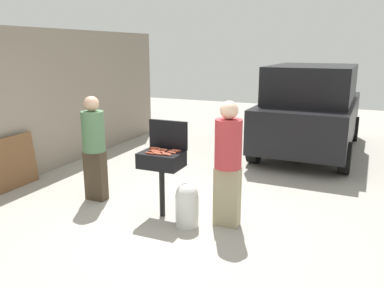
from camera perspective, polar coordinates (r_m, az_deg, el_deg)
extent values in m
plane|color=#9E998E|center=(5.93, -3.07, -10.10)|extent=(24.00, 24.00, 0.00)
cube|color=gray|center=(8.24, -20.81, 5.85)|extent=(0.24, 8.00, 2.77)
cylinder|color=black|center=(5.74, -4.37, -6.94)|extent=(0.08, 0.08, 0.75)
cube|color=black|center=(5.58, -4.46, -2.30)|extent=(0.60, 0.44, 0.22)
cube|color=black|center=(5.69, -3.49, 1.36)|extent=(0.60, 0.05, 0.42)
cylinder|color=#C6593D|center=(5.65, -4.21, -0.81)|extent=(0.13, 0.03, 0.03)
cylinder|color=#C6593D|center=(5.43, -3.73, -1.40)|extent=(0.13, 0.03, 0.03)
cylinder|color=#AD4228|center=(5.71, -5.65, -0.68)|extent=(0.13, 0.04, 0.03)
cylinder|color=#C6593D|center=(5.48, -2.99, -1.24)|extent=(0.13, 0.04, 0.03)
cylinder|color=#B74C33|center=(5.51, -4.60, -1.18)|extent=(0.13, 0.04, 0.03)
cylinder|color=#C6593D|center=(5.74, -5.32, -0.59)|extent=(0.13, 0.03, 0.03)
cylinder|color=#C6593D|center=(5.37, -3.68, -1.56)|extent=(0.13, 0.03, 0.03)
cylinder|color=#B74C33|center=(5.49, -5.26, -1.27)|extent=(0.13, 0.03, 0.03)
cylinder|color=#C6593D|center=(5.60, -5.30, -0.95)|extent=(0.13, 0.03, 0.03)
cylinder|color=#B74C33|center=(5.55, -2.73, -1.03)|extent=(0.13, 0.04, 0.03)
cylinder|color=#AD4228|center=(5.46, -6.17, -1.35)|extent=(0.13, 0.04, 0.03)
cylinder|color=#C6593D|center=(5.42, -4.97, -1.45)|extent=(0.13, 0.04, 0.03)
cylinder|color=#B74C33|center=(5.59, -2.27, -0.92)|extent=(0.13, 0.04, 0.03)
cylinder|color=#AD4228|center=(5.57, -5.70, -1.04)|extent=(0.13, 0.04, 0.03)
cylinder|color=#B74C33|center=(5.60, -4.37, -0.94)|extent=(0.13, 0.04, 0.03)
cylinder|color=silver|center=(5.47, -0.72, -9.61)|extent=(0.32, 0.32, 0.46)
sphere|color=silver|center=(5.38, -0.73, -7.37)|extent=(0.31, 0.31, 0.31)
cube|color=#3F3323|center=(6.51, -13.83, -4.47)|extent=(0.34, 0.19, 0.81)
cylinder|color=#4C724C|center=(6.32, -14.21, 1.78)|extent=(0.35, 0.35, 0.64)
sphere|color=tan|center=(6.25, -14.45, 5.71)|extent=(0.24, 0.24, 0.24)
cube|color=gray|center=(5.44, 5.13, -7.65)|extent=(0.35, 0.19, 0.84)
cylinder|color=#B23338|center=(5.21, 5.31, 0.02)|extent=(0.37, 0.37, 0.66)
sphere|color=beige|center=(5.12, 5.43, 4.94)|extent=(0.24, 0.24, 0.24)
cube|color=black|center=(9.65, 16.90, 3.53)|extent=(1.99, 4.44, 0.90)
cube|color=black|center=(9.35, 17.09, 8.46)|extent=(1.81, 2.64, 0.80)
cylinder|color=black|center=(8.17, 21.36, -1.90)|extent=(0.23, 0.64, 0.64)
cylinder|color=black|center=(8.45, 9.10, -0.60)|extent=(0.23, 0.64, 0.64)
cylinder|color=black|center=(11.17, 22.47, 2.06)|extent=(0.23, 0.64, 0.64)
cylinder|color=black|center=(11.38, 13.38, 2.95)|extent=(0.23, 0.64, 0.64)
cube|color=brown|center=(7.52, -24.37, -2.40)|extent=(0.12, 0.90, 0.92)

